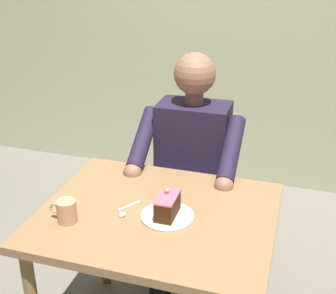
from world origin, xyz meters
TOP-DOWN VIEW (x-y plane):
  - dining_table at (0.00, 0.00)m, footprint 0.95×0.78m
  - chair at (0.00, -0.68)m, footprint 0.42×0.42m
  - seated_person at (-0.00, -0.51)m, footprint 0.53×0.58m
  - dessert_plate at (-0.05, 0.02)m, footprint 0.21×0.21m
  - cake_slice at (-0.05, 0.02)m, footprint 0.07×0.14m
  - coffee_cup at (0.32, 0.17)m, footprint 0.11×0.08m
  - dessert_spoon at (0.12, 0.03)m, footprint 0.07×0.14m

SIDE VIEW (x-z plane):
  - chair at x=0.00m, z-range 0.05..0.94m
  - dining_table at x=0.00m, z-range 0.27..1.01m
  - seated_person at x=0.00m, z-range 0.03..1.29m
  - dessert_spoon at x=0.12m, z-range 0.73..0.74m
  - dessert_plate at x=-0.05m, z-range 0.74..0.75m
  - coffee_cup at x=0.32m, z-range 0.74..0.83m
  - cake_slice at x=-0.05m, z-range 0.74..0.84m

